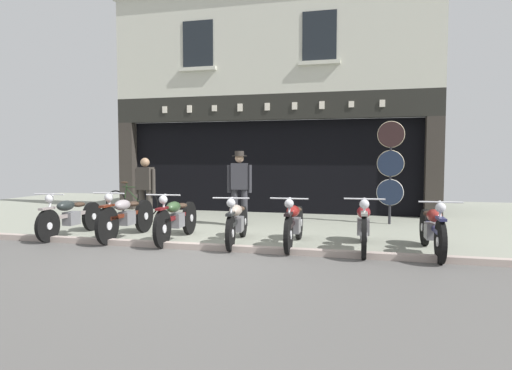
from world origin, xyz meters
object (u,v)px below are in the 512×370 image
motorcycle_center (237,221)px  motorcycle_right (363,224)px  motorcycle_center_right (294,222)px  shopkeeper_center (239,184)px  motorcycle_far_left (71,215)px  tyre_sign_pole (390,165)px  leaning_bicycle (131,202)px  motorcycle_left (127,216)px  motorcycle_far_right (432,228)px  motorcycle_center_left (177,218)px  salesman_left (145,187)px  advert_board_near (225,150)px

motorcycle_center → motorcycle_right: 2.21m
motorcycle_center_right → shopkeeper_center: size_ratio=1.17×
motorcycle_far_left → shopkeeper_center: size_ratio=1.16×
motorcycle_center → motorcycle_center_right: 1.04m
motorcycle_right → tyre_sign_pole: (0.59, 3.11, 0.96)m
motorcycle_center → leaning_bicycle: leaning_bicycle is taller
motorcycle_left → leaning_bicycle: 3.61m
motorcycle_far_right → motorcycle_center_left: bearing=-2.8°
tyre_sign_pole → leaning_bicycle: (-6.75, 0.05, -1.03)m
motorcycle_center_left → motorcycle_center_right: 2.22m
motorcycle_far_right → tyre_sign_pole: bearing=-83.2°
motorcycle_far_left → motorcycle_center_right: size_ratio=0.99×
motorcycle_center_right → motorcycle_right: 1.18m
motorcycle_center_left → salesman_left: 2.72m
motorcycle_right → salesman_left: 5.53m
motorcycle_center → tyre_sign_pole: size_ratio=0.82×
motorcycle_right → advert_board_near: advert_board_near is taller
tyre_sign_pole → leaning_bicycle: bearing=179.6°
motorcycle_far_left → advert_board_near: advert_board_near is taller
leaning_bicycle → motorcycle_right: bearing=69.6°
motorcycle_far_right → leaning_bicycle: motorcycle_far_right is taller
motorcycle_left → salesman_left: 2.20m
motorcycle_far_left → shopkeeper_center: 3.60m
motorcycle_center → salesman_left: (-2.91, 2.05, 0.45)m
motorcycle_far_right → advert_board_near: advert_board_near is taller
motorcycle_far_right → advert_board_near: bearing=-45.2°
motorcycle_left → motorcycle_center_left: 1.04m
motorcycle_left → leaning_bicycle: bearing=-62.1°
shopkeeper_center → motorcycle_far_left: bearing=24.7°
motorcycle_center → leaning_bicycle: (-3.95, 3.18, -0.05)m
motorcycle_far_left → advert_board_near: 5.22m
motorcycle_center → motorcycle_far_right: 3.29m
motorcycle_far_right → tyre_sign_pole: 3.36m
motorcycle_center_right → leaning_bicycle: 5.91m
tyre_sign_pole → advert_board_near: bearing=161.2°
motorcycle_left → tyre_sign_pole: size_ratio=0.85×
motorcycle_far_left → leaning_bicycle: size_ratio=1.17×
motorcycle_center_left → motorcycle_right: bearing=176.9°
motorcycle_left → motorcycle_far_right: bearing=178.7°
advert_board_near → leaning_bicycle: 3.02m
motorcycle_center → shopkeeper_center: 2.18m
motorcycle_far_left → motorcycle_far_right: bearing=179.5°
salesman_left → motorcycle_center: bearing=152.3°
motorcycle_center_left → advert_board_near: bearing=-86.3°
motorcycle_far_right → shopkeeper_center: shopkeeper_center is taller
motorcycle_far_right → shopkeeper_center: 4.41m
motorcycle_right → motorcycle_left: bearing=-1.1°
shopkeeper_center → tyre_sign_pole: bearing=-173.8°
salesman_left → advert_board_near: advert_board_near is taller
motorcycle_left → advert_board_near: advert_board_near is taller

